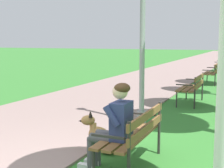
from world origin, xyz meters
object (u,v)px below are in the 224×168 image
(park_bench_far, at_px, (213,72))
(lamp_post_near, at_px, (143,19))
(dog_shepherd, at_px, (103,138))
(park_bench_mid, at_px, (192,86))
(person_seated_on_near_bench, at_px, (114,123))
(park_bench_near, at_px, (134,132))
(park_bench_furthest, at_px, (222,64))

(park_bench_far, xyz_separation_m, lamp_post_near, (-0.62, -7.49, 1.73))
(dog_shepherd, bearing_deg, park_bench_mid, 83.16)
(dog_shepherd, bearing_deg, person_seated_on_near_bench, -52.30)
(park_bench_near, relative_size, park_bench_mid, 1.00)
(park_bench_mid, distance_m, person_seated_on_near_bench, 5.39)
(park_bench_mid, xyz_separation_m, lamp_post_near, (-0.60, -2.80, 1.73))
(park_bench_near, bearing_deg, park_bench_furthest, 90.55)
(park_bench_near, distance_m, person_seated_on_near_bench, 0.36)
(person_seated_on_near_bench, bearing_deg, park_bench_mid, 88.43)
(person_seated_on_near_bench, bearing_deg, park_bench_furthest, 89.76)
(park_bench_far, bearing_deg, park_bench_furthest, 91.12)
(park_bench_mid, bearing_deg, park_bench_near, -89.33)
(park_bench_furthest, xyz_separation_m, dog_shepherd, (-0.50, -14.70, -0.25))
(park_bench_near, xyz_separation_m, person_seated_on_near_bench, (-0.21, -0.24, 0.17))
(park_bench_far, height_order, dog_shepherd, park_bench_far)
(dog_shepherd, distance_m, lamp_post_near, 2.84)
(park_bench_near, height_order, person_seated_on_near_bench, person_seated_on_near_bench)
(dog_shepherd, xyz_separation_m, lamp_post_near, (-0.02, 2.02, 1.99))
(park_bench_far, distance_m, person_seated_on_near_bench, 10.08)
(park_bench_far, height_order, park_bench_furthest, same)
(lamp_post_near, bearing_deg, person_seated_on_near_bench, -80.01)
(person_seated_on_near_bench, relative_size, dog_shepherd, 1.64)
(person_seated_on_near_bench, bearing_deg, park_bench_near, 49.04)
(park_bench_far, relative_size, lamp_post_near, 0.35)
(park_bench_near, bearing_deg, person_seated_on_near_bench, -130.96)
(dog_shepherd, bearing_deg, lamp_post_near, 90.66)
(park_bench_near, bearing_deg, lamp_post_near, 105.78)
(park_bench_far, bearing_deg, dog_shepherd, -93.59)
(park_bench_far, bearing_deg, park_bench_mid, -90.22)
(park_bench_far, distance_m, park_bench_furthest, 5.18)
(park_bench_mid, relative_size, park_bench_far, 1.00)
(park_bench_furthest, relative_size, person_seated_on_near_bench, 1.20)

